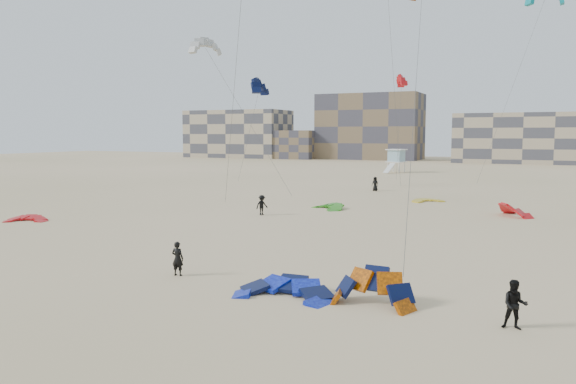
% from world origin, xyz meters
% --- Properties ---
extents(ground, '(320.00, 320.00, 0.00)m').
position_xyz_m(ground, '(0.00, 0.00, 0.00)').
color(ground, beige).
rests_on(ground, ground).
extents(kite_ground_blue, '(4.58, 4.81, 2.35)m').
position_xyz_m(kite_ground_blue, '(4.96, 2.79, 0.00)').
color(kite_ground_blue, blue).
rests_on(kite_ground_blue, ground).
extents(kite_ground_orange, '(3.74, 3.67, 3.49)m').
position_xyz_m(kite_ground_orange, '(8.81, 3.14, 0.00)').
color(kite_ground_orange, '#FF6A00').
rests_on(kite_ground_orange, ground).
extents(kite_ground_red, '(4.22, 4.32, 1.38)m').
position_xyz_m(kite_ground_red, '(-23.04, 13.25, 0.00)').
color(kite_ground_red, red).
rests_on(kite_ground_red, ground).
extents(kite_ground_green, '(5.09, 5.14, 1.81)m').
position_xyz_m(kite_ground_green, '(-3.43, 30.51, 0.00)').
color(kite_ground_green, '#3B981B').
rests_on(kite_ground_green, ground).
extents(kite_ground_red_far, '(4.95, 4.89, 3.34)m').
position_xyz_m(kite_ground_red_far, '(12.85, 32.84, 0.00)').
color(kite_ground_red_far, red).
rests_on(kite_ground_red_far, ground).
extents(kite_ground_yellow, '(4.51, 4.53, 0.61)m').
position_xyz_m(kite_ground_yellow, '(4.02, 40.09, 0.00)').
color(kite_ground_yellow, yellow).
rests_on(kite_ground_yellow, ground).
extents(kitesurfer_main, '(0.66, 0.47, 1.72)m').
position_xyz_m(kitesurfer_main, '(-1.38, 3.86, 0.86)').
color(kitesurfer_main, black).
rests_on(kitesurfer_main, ground).
extents(kitesurfer_b, '(0.95, 0.78, 1.82)m').
position_xyz_m(kitesurfer_b, '(14.29, 2.57, 0.91)').
color(kitesurfer_b, black).
rests_on(kitesurfer_b, ground).
extents(kitesurfer_c, '(1.12, 1.30, 1.75)m').
position_xyz_m(kitesurfer_c, '(-7.23, 24.27, 0.87)').
color(kitesurfer_c, black).
rests_on(kitesurfer_c, ground).
extents(kitesurfer_e, '(0.93, 0.68, 1.76)m').
position_xyz_m(kitesurfer_e, '(-4.03, 48.61, 0.88)').
color(kitesurfer_e, black).
rests_on(kitesurfer_e, ground).
extents(kite_fly_grey, '(10.78, 4.41, 15.74)m').
position_xyz_m(kite_fly_grey, '(-15.78, 28.91, 15.44)').
color(kite_fly_grey, silver).
rests_on(kite_fly_grey, ground).
extents(kite_fly_navy, '(4.71, 4.59, 13.55)m').
position_xyz_m(kite_fly_navy, '(-18.87, 46.21, 12.93)').
color(kite_fly_navy, '#050B37').
rests_on(kite_fly_navy, ground).
extents(kite_fly_red, '(4.25, 7.07, 14.63)m').
position_xyz_m(kite_fly_red, '(-3.82, 60.46, 14.32)').
color(kite_fly_red, red).
rests_on(kite_fly_red, ground).
extents(lifeguard_tower_far, '(3.60, 6.16, 4.27)m').
position_xyz_m(lifeguard_tower_far, '(-9.86, 82.89, 2.12)').
color(lifeguard_tower_far, white).
rests_on(lifeguard_tower_far, ground).
extents(condo_west_a, '(30.00, 15.00, 14.00)m').
position_xyz_m(condo_west_a, '(-70.00, 130.00, 7.00)').
color(condo_west_a, tan).
rests_on(condo_west_a, ground).
extents(condo_west_b, '(28.00, 14.00, 18.00)m').
position_xyz_m(condo_west_b, '(-30.00, 134.00, 9.00)').
color(condo_west_b, brown).
rests_on(condo_west_b, ground).
extents(condo_mid, '(32.00, 16.00, 12.00)m').
position_xyz_m(condo_mid, '(10.00, 130.00, 6.00)').
color(condo_mid, tan).
rests_on(condo_mid, ground).
extents(condo_fill_left, '(12.00, 10.00, 8.00)m').
position_xyz_m(condo_fill_left, '(-50.00, 128.00, 4.00)').
color(condo_fill_left, brown).
rests_on(condo_fill_left, ground).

